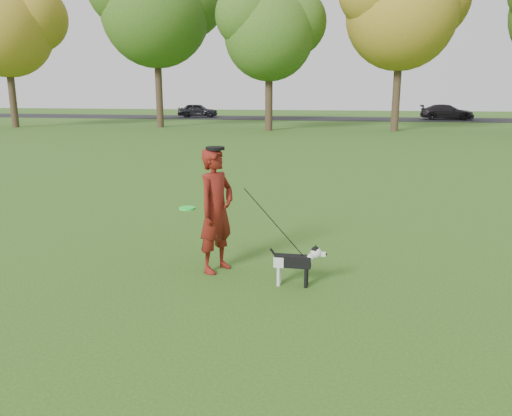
% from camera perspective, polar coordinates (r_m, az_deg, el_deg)
% --- Properties ---
extents(ground, '(120.00, 120.00, 0.00)m').
position_cam_1_polar(ground, '(7.41, 0.90, -6.80)').
color(ground, '#285116').
rests_on(ground, ground).
extents(road, '(120.00, 7.00, 0.02)m').
position_cam_1_polar(road, '(46.95, 9.21, 10.04)').
color(road, black).
rests_on(road, ground).
extents(man, '(0.66, 0.77, 1.78)m').
position_cam_1_polar(man, '(7.08, -4.56, -0.28)').
color(man, '#5A100C').
rests_on(man, ground).
extents(dog, '(0.76, 0.15, 0.58)m').
position_cam_1_polar(dog, '(6.66, 4.73, -5.99)').
color(dog, black).
rests_on(dog, ground).
extents(car_left, '(3.91, 1.89, 1.29)m').
position_cam_1_polar(car_left, '(49.05, -6.66, 11.02)').
color(car_left, black).
rests_on(car_left, road).
extents(car_right, '(4.69, 2.26, 1.32)m').
position_cam_1_polar(car_right, '(47.65, 20.97, 10.20)').
color(car_right, black).
rests_on(car_right, road).
extents(man_held_items, '(1.81, 0.51, 1.40)m').
position_cam_1_polar(man_held_items, '(6.72, 1.96, -1.59)').
color(man_held_items, '#20FF3E').
rests_on(man_held_items, ground).
extents(tree_row, '(51.74, 8.86, 12.01)m').
position_cam_1_polar(tree_row, '(33.39, 6.39, 21.60)').
color(tree_row, '#38281C').
rests_on(tree_row, ground).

